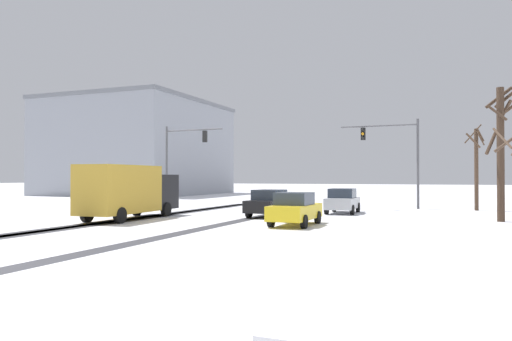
% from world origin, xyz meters
% --- Properties ---
extents(wheel_track_left_lane, '(1.19, 31.68, 0.01)m').
position_xyz_m(wheel_track_left_lane, '(-4.70, 14.40, 0.00)').
color(wheel_track_left_lane, '#424247').
rests_on(wheel_track_left_lane, ground).
extents(wheel_track_right_lane, '(0.87, 31.68, 0.01)m').
position_xyz_m(wheel_track_right_lane, '(1.16, 14.40, 0.00)').
color(wheel_track_right_lane, '#424247').
rests_on(wheel_track_right_lane, ground).
extents(wheel_track_center, '(1.15, 31.68, 0.01)m').
position_xyz_m(wheel_track_center, '(-5.15, 14.40, 0.00)').
color(wheel_track_center, '#424247').
rests_on(wheel_track_center, ground).
extents(sidewalk_kerb_right, '(4.00, 31.68, 0.12)m').
position_xyz_m(sidewalk_kerb_right, '(11.09, 12.96, 0.06)').
color(sidewalk_kerb_right, white).
rests_on(sidewalk_kerb_right, ground).
extents(traffic_signal_near_right, '(5.56, 0.38, 6.50)m').
position_xyz_m(traffic_signal_near_right, '(8.20, 26.79, 4.40)').
color(traffic_signal_near_right, '#56565B').
rests_on(traffic_signal_near_right, ground).
extents(traffic_signal_near_left, '(5.29, 0.51, 6.50)m').
position_xyz_m(traffic_signal_near_left, '(-8.28, 24.71, 4.38)').
color(traffic_signal_near_left, '#56565B').
rests_on(traffic_signal_near_left, ground).
extents(car_silver_lead, '(1.92, 4.15, 1.62)m').
position_xyz_m(car_silver_lead, '(5.24, 22.33, 0.82)').
color(car_silver_lead, '#B7BABF').
rests_on(car_silver_lead, ground).
extents(car_black_second, '(2.01, 4.19, 1.62)m').
position_xyz_m(car_black_second, '(1.78, 17.94, 0.82)').
color(car_black_second, black).
rests_on(car_black_second, ground).
extents(car_yellow_cab_third, '(1.85, 4.11, 1.62)m').
position_xyz_m(car_yellow_cab_third, '(4.69, 13.53, 0.82)').
color(car_yellow_cab_third, yellow).
rests_on(car_yellow_cab_third, ground).
extents(box_truck_delivery, '(2.56, 7.49, 3.02)m').
position_xyz_m(box_truck_delivery, '(-5.00, 13.43, 1.63)').
color(box_truck_delivery, black).
rests_on(box_truck_delivery, ground).
extents(bare_tree_sidewalk_mid, '(1.98, 1.84, 7.33)m').
position_xyz_m(bare_tree_sidewalk_mid, '(14.31, 19.57, 4.03)').
color(bare_tree_sidewalk_mid, '#423023').
rests_on(bare_tree_sidewalk_mid, ground).
extents(bare_tree_sidewalk_far, '(1.36, 1.52, 6.20)m').
position_xyz_m(bare_tree_sidewalk_far, '(13.54, 28.47, 3.21)').
color(bare_tree_sidewalk_far, '#4C3828').
rests_on(bare_tree_sidewalk_far, ground).
extents(office_building_far_left_block, '(19.43, 21.68, 12.65)m').
position_xyz_m(office_building_far_left_block, '(-28.15, 47.13, 6.33)').
color(office_building_far_left_block, '#9399A3').
rests_on(office_building_far_left_block, ground).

